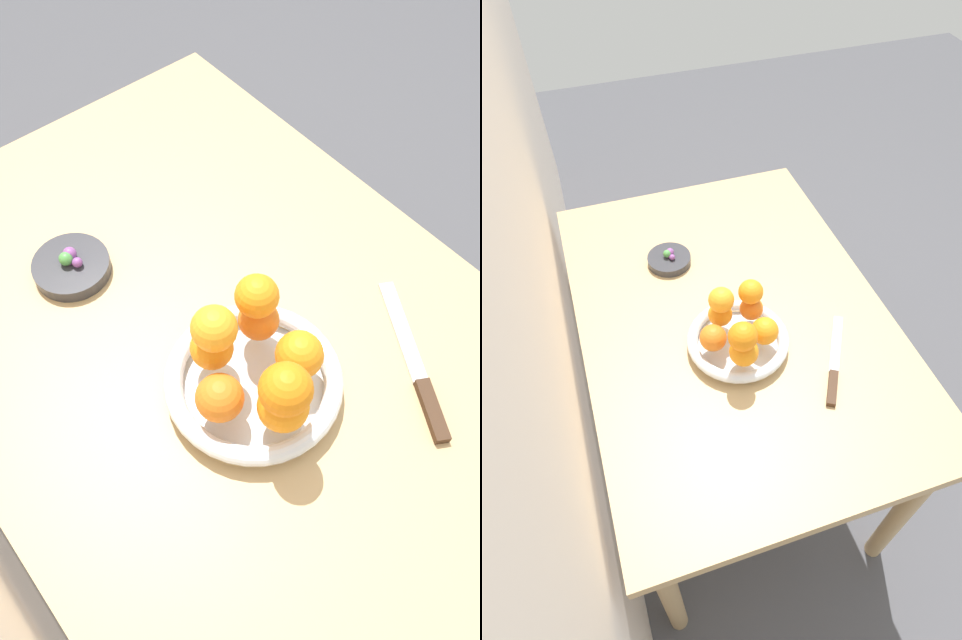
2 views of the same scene
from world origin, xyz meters
TOP-DOWN VIEW (x-y plane):
  - ground_plane at (0.00, 0.00)m, footprint 6.00×6.00m
  - dining_table at (0.00, 0.00)m, footprint 1.10×0.76m
  - fruit_bowl at (-0.11, 0.02)m, footprint 0.24×0.24m
  - candy_dish at (0.23, 0.11)m, footprint 0.12×0.12m
  - orange_0 at (-0.17, 0.03)m, footprint 0.07×0.07m
  - orange_1 at (-0.13, -0.03)m, footprint 0.06×0.06m
  - orange_2 at (-0.06, -0.03)m, footprint 0.06×0.06m
  - orange_3 at (-0.05, 0.05)m, footprint 0.06×0.06m
  - orange_4 at (-0.12, 0.09)m, footprint 0.06×0.06m
  - orange_5 at (-0.18, 0.04)m, footprint 0.06×0.06m
  - orange_6 at (-0.06, -0.02)m, footprint 0.06×0.06m
  - orange_7 at (-0.06, 0.05)m, footprint 0.06×0.06m
  - candy_ball_0 at (0.21, 0.10)m, footprint 0.02×0.02m
  - candy_ball_1 at (0.23, 0.11)m, footprint 0.02×0.02m
  - candy_ball_2 at (0.23, 0.11)m, footprint 0.02×0.02m
  - candy_ball_3 at (0.23, 0.10)m, footprint 0.02×0.02m
  - knife at (-0.23, -0.17)m, footprint 0.23×0.15m

SIDE VIEW (x-z plane):
  - ground_plane at x=0.00m, z-range 0.00..0.00m
  - dining_table at x=0.00m, z-range 0.28..1.02m
  - knife at x=-0.23m, z-range 0.74..0.75m
  - candy_dish at x=0.23m, z-range 0.74..0.76m
  - fruit_bowl at x=-0.11m, z-range 0.74..0.78m
  - candy_ball_2 at x=0.23m, z-range 0.76..0.78m
  - candy_ball_0 at x=0.21m, z-range 0.76..0.78m
  - candy_ball_3 at x=0.23m, z-range 0.76..0.78m
  - candy_ball_1 at x=0.23m, z-range 0.76..0.78m
  - orange_2 at x=-0.06m, z-range 0.78..0.84m
  - orange_3 at x=-0.05m, z-range 0.78..0.84m
  - orange_4 at x=-0.12m, z-range 0.78..0.84m
  - orange_1 at x=-0.13m, z-range 0.78..0.84m
  - orange_0 at x=-0.17m, z-range 0.78..0.85m
  - orange_6 at x=-0.06m, z-range 0.84..0.89m
  - orange_7 at x=-0.06m, z-range 0.84..0.90m
  - orange_5 at x=-0.18m, z-range 0.85..0.91m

